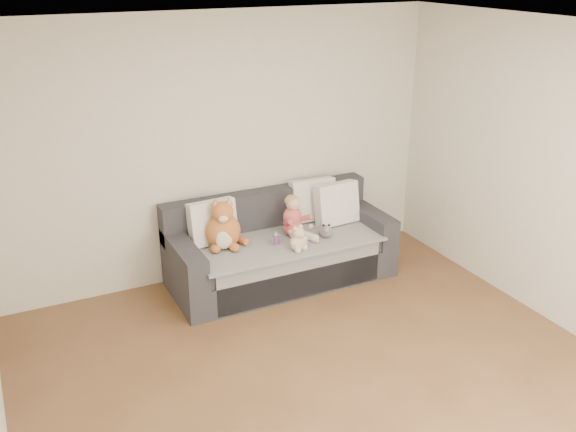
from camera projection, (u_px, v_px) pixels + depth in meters
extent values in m
plane|color=brown|center=(350.00, 409.00, 4.64)|extent=(5.00, 5.00, 0.00)
plane|color=white|center=(367.00, 39.00, 3.66)|extent=(5.00, 5.00, 0.00)
plane|color=beige|center=(221.00, 149.00, 6.23)|extent=(4.50, 0.00, 4.50)
cube|color=#2B2B30|center=(281.00, 266.00, 6.43)|extent=(2.20, 0.90, 0.30)
cube|color=#2B2B30|center=(283.00, 247.00, 6.32)|extent=(1.90, 0.80, 0.15)
cube|color=#2B2B30|center=(266.00, 208.00, 6.53)|extent=(2.20, 0.20, 0.40)
cube|color=#2B2B30|center=(184.00, 259.00, 5.91)|extent=(0.20, 0.90, 0.30)
cube|color=#2B2B30|center=(367.00, 222.00, 6.73)|extent=(0.20, 0.90, 0.30)
cube|color=#959598|center=(283.00, 240.00, 6.27)|extent=(1.85, 0.88, 0.02)
cube|color=#959598|center=(302.00, 278.00, 6.04)|extent=(1.70, 0.02, 0.41)
cube|color=silver|center=(212.00, 222.00, 6.12)|extent=(0.47, 0.23, 0.43)
cube|color=silver|center=(313.00, 200.00, 6.66)|extent=(0.49, 0.25, 0.45)
cube|color=silver|center=(337.00, 204.00, 6.57)|extent=(0.48, 0.24, 0.44)
ellipsoid|color=#BF4351|center=(293.00, 227.00, 6.34)|extent=(0.20, 0.16, 0.16)
ellipsoid|color=#BF4351|center=(292.00, 216.00, 6.30)|extent=(0.19, 0.16, 0.21)
ellipsoid|color=#DBAA8C|center=(293.00, 203.00, 6.24)|extent=(0.14, 0.14, 0.14)
ellipsoid|color=tan|center=(292.00, 201.00, 6.24)|extent=(0.15, 0.15, 0.11)
cylinder|color=#BF4351|center=(288.00, 222.00, 6.21)|extent=(0.08, 0.20, 0.13)
cylinder|color=#BF4351|center=(304.00, 218.00, 6.31)|extent=(0.13, 0.20, 0.13)
ellipsoid|color=#DBAA8C|center=(290.00, 232.00, 6.16)|extent=(0.05, 0.05, 0.05)
ellipsoid|color=#DBAA8C|center=(311.00, 226.00, 6.29)|extent=(0.05, 0.05, 0.05)
cylinder|color=#E5B2C6|center=(298.00, 238.00, 6.19)|extent=(0.08, 0.25, 0.08)
cylinder|color=#E5B2C6|center=(307.00, 236.00, 6.25)|extent=(0.14, 0.26, 0.08)
ellipsoid|color=#DBAA8C|center=(304.00, 243.00, 6.09)|extent=(0.05, 0.08, 0.04)
ellipsoid|color=#DBAA8C|center=(316.00, 240.00, 6.17)|extent=(0.05, 0.08, 0.04)
ellipsoid|color=#A94625|center=(223.00, 232.00, 6.05)|extent=(0.34, 0.29, 0.36)
ellipsoid|color=beige|center=(224.00, 239.00, 5.96)|extent=(0.18, 0.08, 0.20)
ellipsoid|color=#A94625|center=(223.00, 213.00, 5.95)|extent=(0.20, 0.20, 0.20)
ellipsoid|color=beige|center=(224.00, 219.00, 5.88)|extent=(0.10, 0.06, 0.07)
cone|color=#A94625|center=(215.00, 202.00, 5.93)|extent=(0.10, 0.10, 0.07)
cone|color=pink|center=(215.00, 203.00, 5.92)|extent=(0.06, 0.06, 0.04)
cone|color=#A94625|center=(228.00, 201.00, 5.95)|extent=(0.10, 0.10, 0.07)
cone|color=pink|center=(229.00, 202.00, 5.94)|extent=(0.06, 0.06, 0.04)
ellipsoid|color=#A94625|center=(215.00, 249.00, 5.96)|extent=(0.10, 0.12, 0.08)
ellipsoid|color=#A94625|center=(234.00, 247.00, 5.99)|extent=(0.10, 0.12, 0.08)
cylinder|color=#A94625|center=(240.00, 240.00, 6.16)|extent=(0.12, 0.23, 0.08)
ellipsoid|color=beige|center=(298.00, 243.00, 6.00)|extent=(0.16, 0.13, 0.16)
ellipsoid|color=beige|center=(298.00, 233.00, 5.96)|extent=(0.11, 0.11, 0.11)
ellipsoid|color=beige|center=(295.00, 229.00, 5.92)|extent=(0.04, 0.04, 0.04)
ellipsoid|color=beige|center=(301.00, 227.00, 5.97)|extent=(0.04, 0.04, 0.04)
ellipsoid|color=beige|center=(302.00, 235.00, 5.93)|extent=(0.04, 0.04, 0.04)
ellipsoid|color=beige|center=(294.00, 243.00, 5.94)|extent=(0.06, 0.06, 0.06)
ellipsoid|color=beige|center=(305.00, 239.00, 6.03)|extent=(0.06, 0.06, 0.06)
ellipsoid|color=beige|center=(298.00, 250.00, 5.96)|extent=(0.06, 0.06, 0.06)
ellipsoid|color=beige|center=(305.00, 248.00, 6.02)|extent=(0.06, 0.06, 0.06)
ellipsoid|color=white|center=(325.00, 231.00, 6.30)|extent=(0.13, 0.16, 0.12)
ellipsoid|color=white|center=(326.00, 229.00, 6.21)|extent=(0.08, 0.08, 0.08)
ellipsoid|color=black|center=(324.00, 225.00, 6.20)|extent=(0.03, 0.03, 0.03)
ellipsoid|color=black|center=(329.00, 225.00, 6.21)|extent=(0.03, 0.03, 0.03)
cylinder|color=purple|center=(276.00, 239.00, 6.14)|extent=(0.09, 0.09, 0.09)
cone|color=green|center=(276.00, 233.00, 6.12)|extent=(0.08, 0.08, 0.04)
cylinder|color=green|center=(272.00, 240.00, 6.10)|extent=(0.02, 0.02, 0.07)
cylinder|color=green|center=(279.00, 237.00, 6.17)|extent=(0.02, 0.02, 0.07)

